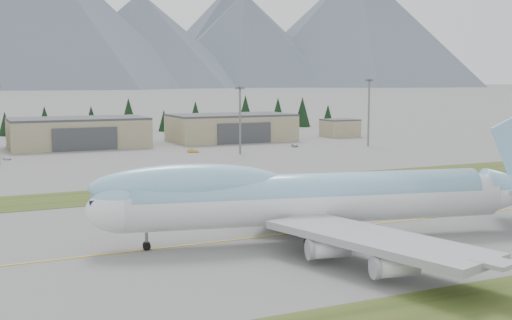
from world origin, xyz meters
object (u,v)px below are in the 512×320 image
service_vehicle_b (193,153)px  hangar_right (231,127)px  service_vehicle_c (295,147)px  hangar_center (79,132)px  boeing_747_freighter (313,197)px  service_vehicle_a (7,160)px

service_vehicle_b → hangar_right: bearing=-8.5°
hangar_right → service_vehicle_c: size_ratio=10.68×
hangar_center → hangar_right: same height
boeing_747_freighter → service_vehicle_a: bearing=117.8°
boeing_747_freighter → hangar_right: 163.16m
boeing_747_freighter → hangar_right: boeing_747_freighter is taller
hangar_center → service_vehicle_b: size_ratio=12.38×
service_vehicle_a → service_vehicle_c: 98.56m
hangar_right → service_vehicle_a: bearing=-161.4°
service_vehicle_b → service_vehicle_c: (40.15, 2.32, 0.00)m
hangar_center → service_vehicle_a: hangar_center is taller
boeing_747_freighter → hangar_right: bearing=83.9°
hangar_right → service_vehicle_c: hangar_right is taller
boeing_747_freighter → hangar_center: boeing_747_freighter is taller
hangar_right → service_vehicle_c: (12.06, -31.47, -5.39)m
hangar_center → service_vehicle_a: 39.69m
hangar_center → hangar_right: bearing=0.0°
boeing_747_freighter → service_vehicle_b: (22.99, 121.16, -6.59)m
hangar_right → service_vehicle_b: 44.27m
hangar_center → service_vehicle_c: hangar_center is taller
boeing_747_freighter → hangar_right: (51.08, 154.95, -1.20)m
hangar_center → service_vehicle_b: hangar_center is taller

